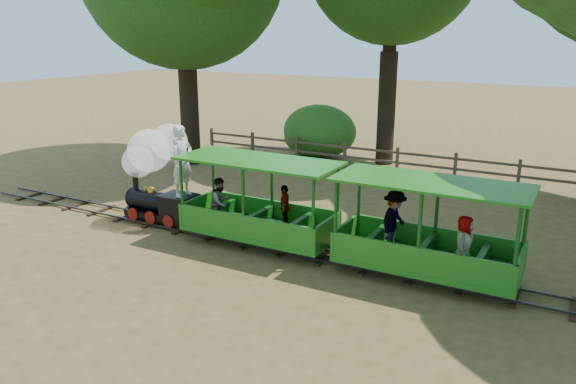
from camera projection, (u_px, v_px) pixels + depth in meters
The scene contains 8 objects.
ground at pixel (326, 258), 12.61m from camera, with size 90.00×90.00×0.00m, color olive.
track at pixel (326, 256), 12.59m from camera, with size 22.00×1.00×0.10m.
locomotive at pixel (157, 166), 14.49m from camera, with size 2.37×1.11×2.75m.
carriage_front at pixel (255, 212), 13.25m from camera, with size 3.82×1.56×1.99m.
carriage_rear at pixel (422, 239), 11.44m from camera, with size 3.82×1.56×1.99m.
fence at pixel (426, 162), 19.18m from camera, with size 18.10×0.10×1.00m.
shrub_west at pixel (310, 137), 22.56m from camera, with size 2.22×1.71×1.54m, color #2D6B1E.
shrub_mid_w at pixel (319, 131), 22.30m from camera, with size 3.02×2.33×2.09m, color #2D6B1E.
Camera 1 is at (4.87, -10.66, 4.98)m, focal length 35.00 mm.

